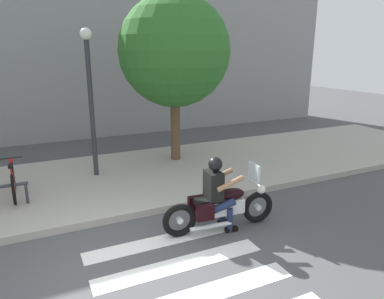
{
  "coord_description": "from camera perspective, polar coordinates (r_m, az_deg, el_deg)",
  "views": [
    {
      "loc": [
        -0.99,
        -4.54,
        3.28
      ],
      "look_at": [
        2.36,
        2.54,
        1.08
      ],
      "focal_mm": 33.26,
      "sensor_mm": 36.0,
      "label": 1
    }
  ],
  "objects": [
    {
      "name": "tree_near_rack",
      "position": [
        10.15,
        -2.84,
        15.45
      ],
      "size": [
        3.08,
        3.08,
        4.8
      ],
      "color": "brown",
      "rests_on": "ground"
    },
    {
      "name": "crosswalk_stripe_3",
      "position": [
        6.56,
        -4.68,
        -14.35
      ],
      "size": [
        2.8,
        0.4,
        0.01
      ],
      "primitive_type": "cube",
      "color": "white",
      "rests_on": "ground"
    },
    {
      "name": "motorcycle",
      "position": [
        6.74,
        4.67,
        -9.11
      ],
      "size": [
        2.25,
        0.69,
        1.23
      ],
      "color": "black",
      "rests_on": "ground"
    },
    {
      "name": "street_lamp",
      "position": [
        9.14,
        -16.02,
        9.11
      ],
      "size": [
        0.28,
        0.28,
        3.78
      ],
      "color": "#2D2D33",
      "rests_on": "ground"
    },
    {
      "name": "crosswalk_stripe_1",
      "position": [
        5.34,
        1.91,
        -22.18
      ],
      "size": [
        2.8,
        0.4,
        0.01
      ],
      "primitive_type": "cube",
      "color": "white",
      "rests_on": "ground"
    },
    {
      "name": "ground_plane",
      "position": [
        5.68,
        -11.29,
        -19.9
      ],
      "size": [
        48.0,
        48.0,
        0.0
      ],
      "primitive_type": "plane",
      "color": "#4C4C4F"
    },
    {
      "name": "rider",
      "position": [
        6.57,
        4.11,
        -6.3
      ],
      "size": [
        0.66,
        0.57,
        1.44
      ],
      "color": "black",
      "rests_on": "ground"
    },
    {
      "name": "sidewalk",
      "position": [
        9.2,
        -17.59,
        -5.48
      ],
      "size": [
        24.0,
        4.4,
        0.15
      ],
      "primitive_type": "cube",
      "color": "#A8A399",
      "rests_on": "ground"
    },
    {
      "name": "bicycle_3",
      "position": [
        8.78,
        -26.78,
        -4.47
      ],
      "size": [
        0.48,
        1.65,
        0.79
      ],
      "color": "black",
      "rests_on": "sidewalk"
    },
    {
      "name": "building_backdrop",
      "position": [
        14.31,
        -22.16,
        15.47
      ],
      "size": [
        24.0,
        1.2,
        7.02
      ],
      "primitive_type": "cube",
      "color": "gray",
      "rests_on": "ground"
    },
    {
      "name": "crosswalk_stripe_2",
      "position": [
        5.93,
        -1.8,
        -17.89
      ],
      "size": [
        2.8,
        0.4,
        0.01
      ],
      "primitive_type": "cube",
      "color": "white",
      "rests_on": "ground"
    }
  ]
}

